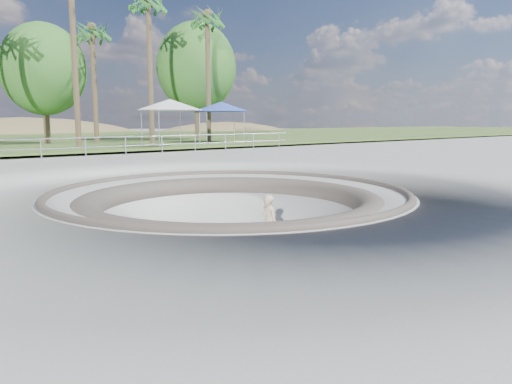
% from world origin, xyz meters
% --- Properties ---
extents(ground, '(180.00, 180.00, 0.00)m').
position_xyz_m(ground, '(0.00, 0.00, 0.00)').
color(ground, '#A7A7A2').
rests_on(ground, ground).
extents(skate_bowl, '(14.00, 14.00, 4.10)m').
position_xyz_m(skate_bowl, '(0.00, 0.00, -1.83)').
color(skate_bowl, '#A7A7A2').
rests_on(skate_bowl, ground).
extents(safety_railing, '(25.00, 0.06, 1.03)m').
position_xyz_m(safety_railing, '(0.00, 12.00, 0.69)').
color(safety_railing, '#93969B').
rests_on(safety_railing, ground).
extents(skateboard, '(0.83, 0.34, 0.08)m').
position_xyz_m(skateboard, '(1.02, -0.55, -1.83)').
color(skateboard, brown).
rests_on(skateboard, ground).
extents(skater, '(0.44, 0.64, 1.71)m').
position_xyz_m(skater, '(1.02, -0.55, -0.96)').
color(skater, '#D5B18A').
rests_on(skater, skateboard).
extents(canopy_white, '(6.02, 6.02, 3.04)m').
position_xyz_m(canopy_white, '(7.68, 18.00, 2.95)').
color(canopy_white, '#93969B').
rests_on(canopy_white, ground).
extents(canopy_blue, '(5.64, 5.64, 3.03)m').
position_xyz_m(canopy_blue, '(13.26, 20.35, 2.93)').
color(canopy_blue, '#93969B').
rests_on(canopy_blue, ground).
extents(palm_d, '(2.60, 2.60, 9.13)m').
position_xyz_m(palm_d, '(5.20, 24.78, 8.01)').
color(palm_d, brown).
rests_on(palm_d, ground).
extents(palm_e, '(2.60, 2.60, 10.99)m').
position_xyz_m(palm_e, '(8.07, 21.51, 9.72)').
color(palm_e, brown).
rests_on(palm_e, ground).
extents(palm_f, '(2.60, 2.60, 10.46)m').
position_xyz_m(palm_f, '(12.84, 21.46, 9.24)').
color(palm_f, brown).
rests_on(palm_f, ground).
extents(bushy_tree_mid, '(5.99, 5.44, 8.63)m').
position_xyz_m(bushy_tree_mid, '(2.18, 26.47, 5.53)').
color(bushy_tree_mid, brown).
rests_on(bushy_tree_mid, ground).
extents(bushy_tree_right, '(6.92, 6.29, 9.99)m').
position_xyz_m(bushy_tree_right, '(14.52, 25.93, 6.37)').
color(bushy_tree_right, brown).
rests_on(bushy_tree_right, ground).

